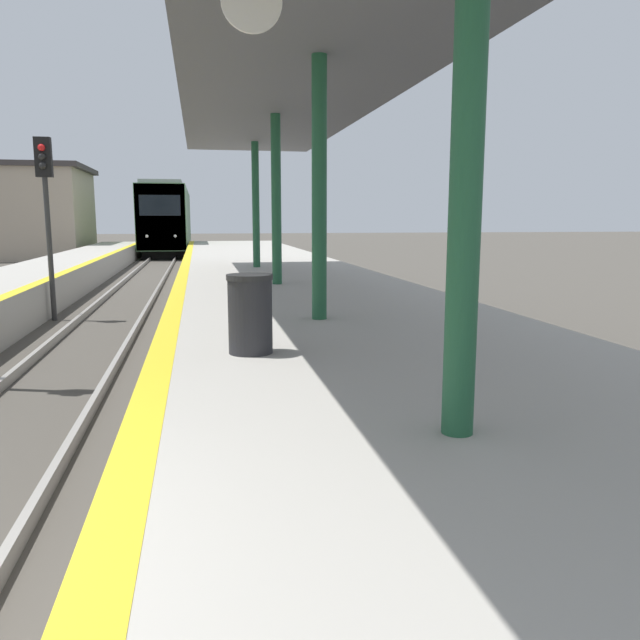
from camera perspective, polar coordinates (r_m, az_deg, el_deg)
platform_right at (r=3.97m, az=25.95°, el=-21.32°), size 5.55×80.00×0.92m
train at (r=47.33m, az=-13.67°, el=8.95°), size 2.85×20.84×4.64m
signal_mid at (r=16.10m, az=-23.79°, el=10.54°), size 0.36×0.31×4.26m
station_canopy at (r=12.08m, az=-2.54°, el=20.29°), size 4.07×20.69×4.00m
trash_bin at (r=7.03m, az=-6.40°, el=0.58°), size 0.52×0.52×0.89m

